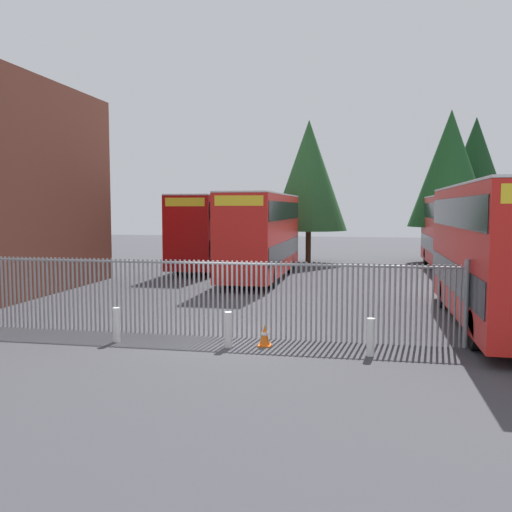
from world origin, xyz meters
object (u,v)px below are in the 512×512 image
bollard_near_right (371,337)px  traffic_cone_by_gate (265,336)px  double_decker_bus_behind_fence_right (213,229)px  bollard_near_left (116,325)px  double_decker_bus_behind_fence_left (262,232)px  bollard_center_front (228,330)px  double_decker_bus_near_gate (495,249)px  double_decker_bus_far_back (452,229)px

bollard_near_right → traffic_cone_by_gate: bearing=170.4°
double_decker_bus_behind_fence_right → bollard_near_left: double_decker_bus_behind_fence_right is taller
double_decker_bus_behind_fence_left → bollard_center_front: (1.79, -14.55, -1.95)m
double_decker_bus_near_gate → double_decker_bus_far_back: same height
double_decker_bus_far_back → bollard_center_front: bearing=-112.1°
bollard_center_front → traffic_cone_by_gate: 0.99m
double_decker_bus_behind_fence_left → bollard_center_front: 14.79m
bollard_center_front → traffic_cone_by_gate: (0.92, 0.31, -0.19)m
double_decker_bus_behind_fence_left → bollard_near_right: double_decker_bus_behind_fence_left is taller
double_decker_bus_near_gate → double_decker_bus_behind_fence_left: bearing=132.2°
bollard_center_front → bollard_near_right: bearing=-2.5°
double_decker_bus_near_gate → bollard_near_right: bearing=-130.3°
double_decker_bus_near_gate → bollard_near_right: size_ratio=11.38×
double_decker_bus_behind_fence_right → bollard_near_right: 21.56m
bollard_near_left → double_decker_bus_behind_fence_right: bearing=97.5°
double_decker_bus_near_gate → bollard_center_front: (-7.49, -4.31, -1.95)m
double_decker_bus_far_back → bollard_center_front: double_decker_bus_far_back is taller
double_decker_bus_behind_fence_right → traffic_cone_by_gate: (6.62, -18.85, -2.13)m
double_decker_bus_near_gate → bollard_center_front: double_decker_bus_near_gate is taller
double_decker_bus_near_gate → bollard_near_left: bearing=-158.1°
double_decker_bus_far_back → bollard_near_left: (-11.70, -20.90, -1.95)m
traffic_cone_by_gate → double_decker_bus_far_back: bearing=69.8°
double_decker_bus_near_gate → bollard_near_left: 11.66m
double_decker_bus_behind_fence_left → double_decker_bus_behind_fence_right: size_ratio=1.00×
bollard_near_left → bollard_center_front: 3.18m
double_decker_bus_far_back → bollard_near_right: double_decker_bus_far_back is taller
traffic_cone_by_gate → bollard_center_front: bearing=-161.5°
bollard_near_left → bollard_near_right: (6.88, -0.19, 0.00)m
bollard_near_right → traffic_cone_by_gate: size_ratio=1.61×
bollard_near_right → bollard_center_front: bearing=177.5°
double_decker_bus_behind_fence_left → double_decker_bus_behind_fence_right: bearing=130.3°
bollard_center_front → double_decker_bus_behind_fence_left: bearing=97.0°
bollard_near_right → double_decker_bus_near_gate: bearing=49.7°
bollard_center_front → double_decker_bus_behind_fence_right: bearing=106.6°
double_decker_bus_behind_fence_right → bollard_near_right: size_ratio=11.38×
double_decker_bus_near_gate → double_decker_bus_behind_fence_left: size_ratio=1.00×
double_decker_bus_behind_fence_left → bollard_near_right: 15.82m
bollard_near_left → traffic_cone_by_gate: 4.12m
double_decker_bus_near_gate → bollard_near_left: (-10.67, -4.29, -1.95)m
double_decker_bus_behind_fence_left → double_decker_bus_far_back: bearing=31.7°
bollard_near_left → bollard_center_front: same height
double_decker_bus_far_back → bollard_near_right: bearing=-102.9°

